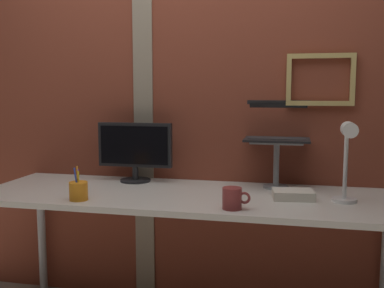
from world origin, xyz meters
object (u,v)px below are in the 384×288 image
at_px(desk_lamp, 347,153).
at_px(monitor, 135,148).
at_px(laptop, 277,129).
at_px(pen_cup, 78,191).
at_px(coffee_mug, 233,198).

bearing_deg(desk_lamp, monitor, 165.97).
relative_size(monitor, desk_lamp, 1.13).
bearing_deg(laptop, pen_cup, -149.06).
xyz_separation_m(laptop, desk_lamp, (0.34, -0.36, -0.08)).
distance_m(monitor, desk_lamp, 1.20).
relative_size(monitor, coffee_mug, 3.47).
xyz_separation_m(desk_lamp, coffee_mug, (-0.51, -0.21, -0.20)).
xyz_separation_m(monitor, laptop, (0.82, 0.07, 0.12)).
height_order(pen_cup, coffee_mug, pen_cup).
bearing_deg(desk_lamp, coffee_mug, -158.23).
bearing_deg(pen_cup, laptop, 30.94).
xyz_separation_m(laptop, pen_cup, (-0.94, -0.56, -0.27)).
distance_m(laptop, pen_cup, 1.13).
bearing_deg(desk_lamp, pen_cup, -170.87).
xyz_separation_m(monitor, coffee_mug, (0.65, -0.49, -0.15)).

